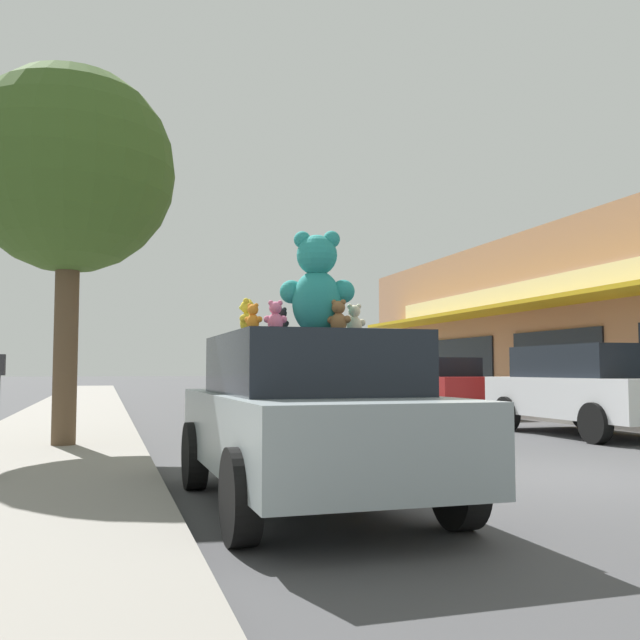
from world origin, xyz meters
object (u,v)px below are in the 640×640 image
at_px(teddy_bear_giant, 317,285).
at_px(teddy_bear_yellow, 247,317).
at_px(plush_art_car, 308,415).
at_px(teddy_bear_cream, 354,320).
at_px(teddy_bear_brown, 339,317).
at_px(parked_car_far_right, 436,385).
at_px(parked_car_far_center, 588,387).
at_px(street_tree, 70,172).
at_px(teddy_bear_black, 281,321).
at_px(teddy_bear_orange, 253,318).
at_px(teddy_bear_pink, 275,317).

xyz_separation_m(teddy_bear_giant, teddy_bear_yellow, (-0.66, -0.00, -0.31)).
xyz_separation_m(plush_art_car, teddy_bear_cream, (0.51, 0.15, 0.88)).
bearing_deg(teddy_bear_brown, plush_art_car, -1.07).
xyz_separation_m(teddy_bear_yellow, parked_car_far_right, (7.52, 11.61, -0.88)).
distance_m(parked_car_far_center, street_tree, 9.89).
height_order(teddy_bear_giant, teddy_bear_yellow, teddy_bear_giant).
bearing_deg(teddy_bear_black, teddy_bear_orange, 26.46).
bearing_deg(teddy_bear_brown, teddy_bear_black, 4.49).
bearing_deg(teddy_bear_yellow, teddy_bear_orange, 22.81).
xyz_separation_m(teddy_bear_pink, teddy_bear_orange, (-0.24, -0.19, -0.02)).
bearing_deg(teddy_bear_yellow, teddy_bear_pink, 67.38).
bearing_deg(teddy_bear_pink, street_tree, -54.18).
bearing_deg(teddy_bear_cream, plush_art_car, 26.50).
relative_size(teddy_bear_pink, teddy_bear_yellow, 0.90).
distance_m(teddy_bear_pink, teddy_bear_yellow, 0.32).
bearing_deg(street_tree, teddy_bear_black, -66.64).
height_order(teddy_bear_brown, parked_car_far_right, teddy_bear_brown).
xyz_separation_m(teddy_bear_pink, teddy_bear_black, (0.13, 0.32, -0.01)).
xyz_separation_m(teddy_bear_giant, teddy_bear_orange, (-0.69, -0.44, -0.35)).
distance_m(teddy_bear_cream, teddy_bear_orange, 1.23).
height_order(plush_art_car, teddy_bear_pink, teddy_bear_pink).
height_order(plush_art_car, teddy_bear_brown, teddy_bear_brown).
bearing_deg(teddy_bear_orange, teddy_bear_pink, -95.30).
height_order(teddy_bear_orange, street_tree, street_tree).
bearing_deg(plush_art_car, teddy_bear_giant, 18.32).
distance_m(teddy_bear_black, teddy_bear_brown, 0.54).
bearing_deg(teddy_bear_orange, teddy_bear_black, -80.30).
distance_m(teddy_bear_black, teddy_bear_orange, 0.63).
height_order(teddy_bear_giant, teddy_bear_brown, teddy_bear_giant).
relative_size(teddy_bear_orange, street_tree, 0.04).
height_order(teddy_bear_orange, teddy_bear_brown, teddy_bear_brown).
xyz_separation_m(teddy_bear_pink, parked_car_far_right, (7.32, 11.86, -0.87)).
height_order(teddy_bear_orange, parked_car_far_right, teddy_bear_orange).
xyz_separation_m(teddy_bear_orange, street_tree, (-1.75, 5.41, 2.57)).
height_order(teddy_bear_giant, parked_car_far_center, teddy_bear_giant).
height_order(teddy_bear_giant, teddy_bear_pink, teddy_bear_giant).
bearing_deg(teddy_bear_giant, teddy_bear_cream, -143.65).
height_order(teddy_bear_black, teddy_bear_yellow, teddy_bear_yellow).
bearing_deg(teddy_bear_giant, parked_car_far_center, -122.71).
bearing_deg(teddy_bear_cream, teddy_bear_giant, 25.93).
height_order(teddy_bear_cream, parked_car_far_center, teddy_bear_cream).
bearing_deg(parked_car_far_right, teddy_bear_brown, -119.63).
height_order(teddy_bear_giant, teddy_bear_cream, teddy_bear_giant).
xyz_separation_m(teddy_bear_pink, teddy_bear_yellow, (-0.20, 0.24, 0.02)).
bearing_deg(parked_car_far_right, teddy_bear_giant, -120.60).
bearing_deg(teddy_bear_yellow, teddy_bear_giant, 117.50).
distance_m(plush_art_car, teddy_bear_pink, 0.96).
bearing_deg(teddy_bear_yellow, teddy_bear_brown, 102.24).
height_order(plush_art_car, teddy_bear_giant, teddy_bear_giant).
distance_m(teddy_bear_pink, teddy_bear_cream, 0.93).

